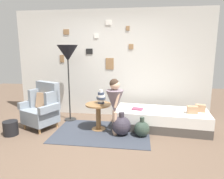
{
  "coord_description": "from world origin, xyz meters",
  "views": [
    {
      "loc": [
        0.71,
        -3.08,
        1.65
      ],
      "look_at": [
        0.15,
        0.95,
        0.85
      ],
      "focal_mm": 32.6,
      "sensor_mm": 36.0,
      "label": 1
    }
  ],
  "objects_px": {
    "armchair": "(43,107)",
    "vase_striped": "(101,98)",
    "person_child": "(115,100)",
    "magazine_basket": "(11,128)",
    "book_on_daybed": "(137,109)",
    "demijohn_far": "(142,129)",
    "floor_lamp": "(68,55)",
    "demijohn_near": "(121,126)",
    "side_table": "(98,112)",
    "daybed": "(161,119)"
  },
  "relations": [
    {
      "from": "demijohn_near",
      "to": "side_table",
      "type": "bearing_deg",
      "value": 158.19
    },
    {
      "from": "armchair",
      "to": "daybed",
      "type": "height_order",
      "value": "armchair"
    },
    {
      "from": "side_table",
      "to": "vase_striped",
      "type": "relative_size",
      "value": 1.92
    },
    {
      "from": "armchair",
      "to": "book_on_daybed",
      "type": "xyz_separation_m",
      "value": [
        2.01,
        0.25,
        -0.02
      ]
    },
    {
      "from": "armchair",
      "to": "demijohn_far",
      "type": "height_order",
      "value": "armchair"
    },
    {
      "from": "demijohn_far",
      "to": "magazine_basket",
      "type": "bearing_deg",
      "value": -173.64
    },
    {
      "from": "person_child",
      "to": "magazine_basket",
      "type": "bearing_deg",
      "value": -171.45
    },
    {
      "from": "magazine_basket",
      "to": "vase_striped",
      "type": "bearing_deg",
      "value": 17.69
    },
    {
      "from": "armchair",
      "to": "vase_striped",
      "type": "height_order",
      "value": "armchair"
    },
    {
      "from": "daybed",
      "to": "person_child",
      "type": "bearing_deg",
      "value": -154.01
    },
    {
      "from": "armchair",
      "to": "vase_striped",
      "type": "relative_size",
      "value": 3.33
    },
    {
      "from": "person_child",
      "to": "demijohn_near",
      "type": "height_order",
      "value": "person_child"
    },
    {
      "from": "demijohn_near",
      "to": "demijohn_far",
      "type": "xyz_separation_m",
      "value": [
        0.39,
        -0.02,
        -0.04
      ]
    },
    {
      "from": "daybed",
      "to": "book_on_daybed",
      "type": "bearing_deg",
      "value": -176.8
    },
    {
      "from": "armchair",
      "to": "demijohn_far",
      "type": "bearing_deg",
      "value": -5.45
    },
    {
      "from": "armchair",
      "to": "demijohn_near",
      "type": "bearing_deg",
      "value": -6.12
    },
    {
      "from": "demijohn_far",
      "to": "magazine_basket",
      "type": "distance_m",
      "value": 2.56
    },
    {
      "from": "side_table",
      "to": "floor_lamp",
      "type": "relative_size",
      "value": 0.32
    },
    {
      "from": "armchair",
      "to": "person_child",
      "type": "bearing_deg",
      "value": -6.57
    },
    {
      "from": "book_on_daybed",
      "to": "armchair",
      "type": "bearing_deg",
      "value": -173.0
    },
    {
      "from": "daybed",
      "to": "book_on_daybed",
      "type": "relative_size",
      "value": 8.94
    },
    {
      "from": "demijohn_near",
      "to": "demijohn_far",
      "type": "relative_size",
      "value": 1.19
    },
    {
      "from": "daybed",
      "to": "side_table",
      "type": "relative_size",
      "value": 3.53
    },
    {
      "from": "vase_striped",
      "to": "demijohn_near",
      "type": "height_order",
      "value": "vase_striped"
    },
    {
      "from": "floor_lamp",
      "to": "demijohn_near",
      "type": "xyz_separation_m",
      "value": [
        1.29,
        -0.7,
        -1.34
      ]
    },
    {
      "from": "armchair",
      "to": "book_on_daybed",
      "type": "distance_m",
      "value": 2.02
    },
    {
      "from": "floor_lamp",
      "to": "demijohn_far",
      "type": "bearing_deg",
      "value": -23.01
    },
    {
      "from": "side_table",
      "to": "demijohn_far",
      "type": "height_order",
      "value": "side_table"
    },
    {
      "from": "vase_striped",
      "to": "book_on_daybed",
      "type": "distance_m",
      "value": 0.81
    },
    {
      "from": "side_table",
      "to": "book_on_daybed",
      "type": "relative_size",
      "value": 2.54
    },
    {
      "from": "floor_lamp",
      "to": "book_on_daybed",
      "type": "bearing_deg",
      "value": -9.6
    },
    {
      "from": "daybed",
      "to": "floor_lamp",
      "type": "relative_size",
      "value": 1.12
    },
    {
      "from": "vase_striped",
      "to": "magazine_basket",
      "type": "relative_size",
      "value": 1.04
    },
    {
      "from": "vase_striped",
      "to": "demijohn_far",
      "type": "xyz_separation_m",
      "value": [
        0.84,
        -0.26,
        -0.52
      ]
    },
    {
      "from": "vase_striped",
      "to": "person_child",
      "type": "bearing_deg",
      "value": -37.45
    },
    {
      "from": "person_child",
      "to": "demijohn_far",
      "type": "bearing_deg",
      "value": -2.1
    },
    {
      "from": "armchair",
      "to": "person_child",
      "type": "distance_m",
      "value": 1.61
    },
    {
      "from": "demijohn_far",
      "to": "floor_lamp",
      "type": "bearing_deg",
      "value": 156.99
    },
    {
      "from": "demijohn_far",
      "to": "daybed",
      "type": "bearing_deg",
      "value": 49.62
    },
    {
      "from": "book_on_daybed",
      "to": "demijohn_far",
      "type": "bearing_deg",
      "value": -77.74
    },
    {
      "from": "armchair",
      "to": "daybed",
      "type": "bearing_deg",
      "value": 6.24
    },
    {
      "from": "armchair",
      "to": "book_on_daybed",
      "type": "height_order",
      "value": "armchair"
    },
    {
      "from": "book_on_daybed",
      "to": "demijohn_near",
      "type": "xyz_separation_m",
      "value": [
        -0.3,
        -0.43,
        -0.22
      ]
    },
    {
      "from": "floor_lamp",
      "to": "demijohn_near",
      "type": "bearing_deg",
      "value": -28.42
    },
    {
      "from": "vase_striped",
      "to": "person_child",
      "type": "xyz_separation_m",
      "value": [
        0.31,
        -0.24,
        0.03
      ]
    },
    {
      "from": "daybed",
      "to": "side_table",
      "type": "xyz_separation_m",
      "value": [
        -1.3,
        -0.26,
        0.19
      ]
    },
    {
      "from": "vase_striped",
      "to": "demijohn_near",
      "type": "distance_m",
      "value": 0.71
    },
    {
      "from": "daybed",
      "to": "floor_lamp",
      "type": "distance_m",
      "value": 2.49
    },
    {
      "from": "vase_striped",
      "to": "demijohn_near",
      "type": "xyz_separation_m",
      "value": [
        0.45,
        -0.24,
        -0.49
      ]
    },
    {
      "from": "demijohn_near",
      "to": "daybed",
      "type": "bearing_deg",
      "value": 29.79
    }
  ]
}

